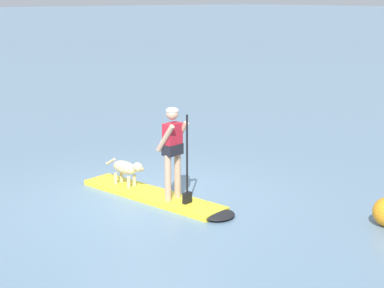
# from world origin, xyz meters

# --- Properties ---
(ground_plane) EXTENTS (400.00, 400.00, 0.00)m
(ground_plane) POSITION_xyz_m (0.00, 0.00, 0.00)
(ground_plane) COLOR slate
(paddleboard) EXTENTS (3.56, 1.19, 0.10)m
(paddleboard) POSITION_xyz_m (0.23, 0.04, 0.05)
(paddleboard) COLOR yellow
(paddleboard) RESTS_ON ground_plane
(person_paddler) EXTENTS (0.64, 0.53, 1.72)m
(person_paddler) POSITION_xyz_m (0.55, 0.09, 1.10)
(person_paddler) COLOR tan
(person_paddler) RESTS_ON paddleboard
(dog) EXTENTS (1.09, 0.32, 0.53)m
(dog) POSITION_xyz_m (-0.69, -0.11, 0.45)
(dog) COLOR #CCB78C
(dog) RESTS_ON paddleboard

